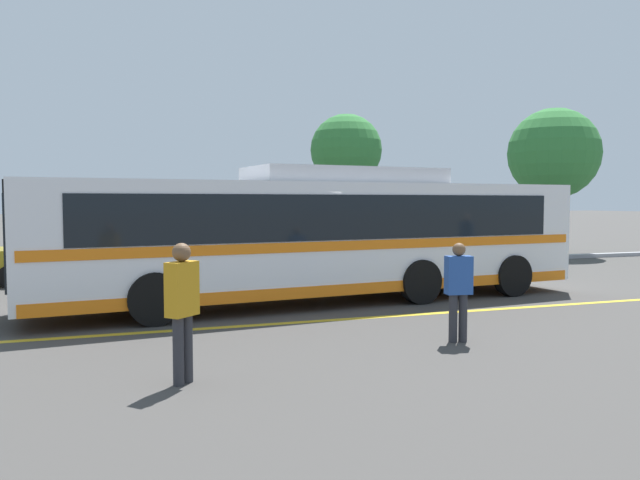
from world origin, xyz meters
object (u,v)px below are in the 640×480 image
object	(u,v)px
tree_1	(554,154)
transit_bus	(321,234)
pedestrian_2	(458,286)
parked_car_3	(441,248)
pedestrian_1	(182,303)
tree_2	(346,151)
parked_car_1	(61,257)
parked_car_2	(272,251)

from	to	relation	value
tree_1	transit_bus	bearing A→B (deg)	-147.48
pedestrian_2	parked_car_3	bearing A→B (deg)	70.75
pedestrian_1	pedestrian_2	world-z (taller)	pedestrian_1
parked_car_3	tree_2	distance (m)	6.89
pedestrian_1	parked_car_1	bearing A→B (deg)	57.54
pedestrian_1	tree_2	distance (m)	19.34
transit_bus	pedestrian_2	xyz separation A→B (m)	(0.78, -4.62, -0.64)
pedestrian_2	tree_1	distance (m)	18.70
tree_1	parked_car_1	bearing A→B (deg)	-171.56
parked_car_1	tree_2	world-z (taller)	tree_2
parked_car_1	pedestrian_1	bearing A→B (deg)	11.55
transit_bus	tree_2	world-z (taller)	tree_2
parked_car_1	parked_car_3	world-z (taller)	parked_car_1
parked_car_1	pedestrian_2	bearing A→B (deg)	33.62
transit_bus	tree_1	distance (m)	16.28
parked_car_1	parked_car_3	bearing A→B (deg)	90.87
parked_car_3	pedestrian_1	distance (m)	15.19
transit_bus	tree_1	world-z (taller)	tree_1
tree_2	parked_car_2	bearing A→B (deg)	-130.09
transit_bus	parked_car_3	bearing A→B (deg)	-54.34
parked_car_3	parked_car_1	bearing A→B (deg)	-85.87
parked_car_1	pedestrian_2	world-z (taller)	pedestrian_2
parked_car_2	pedestrian_2	world-z (taller)	pedestrian_2
pedestrian_2	tree_1	world-z (taller)	tree_1
transit_bus	parked_car_1	xyz separation A→B (m)	(-5.87, 5.75, -0.84)
transit_bus	parked_car_3	size ratio (longest dim) A/B	2.65
transit_bus	tree_1	xyz separation A→B (m)	(13.53, 8.63, 2.77)
parked_car_1	parked_car_3	distance (m)	12.30
parked_car_1	tree_2	distance (m)	12.83
parked_car_3	tree_1	xyz separation A→B (m)	(7.10, 2.90, 3.66)
parked_car_1	pedestrian_2	xyz separation A→B (m)	(6.65, -10.37, 0.20)
pedestrian_1	tree_2	size ratio (longest dim) A/B	0.30
parked_car_2	pedestrian_2	size ratio (longest dim) A/B	2.67
parked_car_2	tree_2	world-z (taller)	tree_2
pedestrian_2	tree_1	xyz separation A→B (m)	(12.75, 13.25, 3.41)
transit_bus	parked_car_2	distance (m)	5.78
pedestrian_1	tree_1	size ratio (longest dim) A/B	0.28
parked_car_1	pedestrian_2	size ratio (longest dim) A/B	2.45
pedestrian_1	tree_1	bearing A→B (deg)	-3.73
tree_1	tree_2	bearing A→B (deg)	162.26
parked_car_3	tree_2	world-z (taller)	tree_2
pedestrian_2	tree_2	bearing A→B (deg)	84.33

